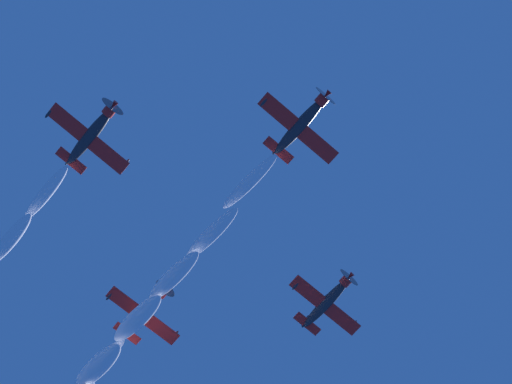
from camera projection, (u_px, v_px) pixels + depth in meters
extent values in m
ellipsoid|color=#232328|center=(300.00, 126.00, 61.65)|extent=(6.38, 1.59, 1.67)
cylinder|color=red|center=(322.00, 100.00, 60.90)|extent=(1.01, 1.18, 1.20)
cone|color=red|center=(327.00, 94.00, 60.74)|extent=(0.73, 0.58, 0.59)
cylinder|color=#3F3F47|center=(326.00, 96.00, 60.78)|extent=(0.37, 2.46, 2.47)
cube|color=red|center=(298.00, 128.00, 61.56)|extent=(1.77, 7.99, 1.42)
ellipsoid|color=#232328|center=(331.00, 153.00, 63.20)|extent=(0.88, 0.32, 0.34)
ellipsoid|color=#232328|center=(264.00, 103.00, 59.93)|extent=(0.88, 0.32, 0.34)
cube|color=red|center=(278.00, 150.00, 62.41)|extent=(1.01, 2.89, 0.59)
cube|color=#232328|center=(277.00, 148.00, 62.84)|extent=(1.15, 0.33, 1.14)
ellipsoid|color=#1E232D|center=(301.00, 122.00, 61.92)|extent=(1.51, 0.84, 0.83)
ellipsoid|color=#232328|center=(326.00, 303.00, 69.33)|extent=(6.38, 1.64, 2.09)
cylinder|color=red|center=(346.00, 281.00, 68.77)|extent=(1.07, 1.18, 1.25)
cone|color=red|center=(350.00, 276.00, 68.65)|extent=(0.76, 0.58, 0.63)
cylinder|color=#3F3F47|center=(349.00, 277.00, 68.68)|extent=(0.52, 2.45, 2.45)
cube|color=red|center=(325.00, 305.00, 69.23)|extent=(1.76, 8.00, 1.50)
ellipsoid|color=#232328|center=(354.00, 324.00, 70.87)|extent=(0.89, 0.32, 0.39)
ellipsoid|color=#232328|center=(295.00, 287.00, 67.59)|extent=(0.89, 0.32, 0.39)
cube|color=red|center=(307.00, 324.00, 69.92)|extent=(1.01, 2.89, 0.64)
cube|color=#232328|center=(305.00, 321.00, 70.35)|extent=(1.21, 0.33, 1.21)
ellipsoid|color=#1E232D|center=(327.00, 299.00, 69.63)|extent=(1.54, 0.85, 0.92)
ellipsoid|color=#232328|center=(90.00, 137.00, 62.15)|extent=(6.38, 1.66, 1.84)
cylinder|color=red|center=(109.00, 111.00, 61.46)|extent=(1.03, 1.21, 1.24)
cone|color=red|center=(114.00, 105.00, 61.31)|extent=(0.74, 0.59, 0.62)
cylinder|color=#3F3F47|center=(113.00, 106.00, 61.35)|extent=(0.43, 2.52, 2.52)
cube|color=red|center=(88.00, 139.00, 62.06)|extent=(1.76, 7.96, 1.69)
ellipsoid|color=#232328|center=(126.00, 163.00, 63.80)|extent=(0.89, 0.33, 0.36)
ellipsoid|color=#232328|center=(48.00, 114.00, 60.32)|extent=(0.89, 0.33, 0.36)
cube|color=red|center=(71.00, 161.00, 62.85)|extent=(1.01, 2.88, 0.69)
cube|color=#232328|center=(71.00, 159.00, 63.28)|extent=(1.17, 0.37, 1.16)
ellipsoid|color=#1E232D|center=(91.00, 132.00, 62.42)|extent=(1.52, 0.86, 0.88)
ellipsoid|color=#232328|center=(144.00, 313.00, 69.78)|extent=(6.38, 1.59, 1.87)
cylinder|color=red|center=(162.00, 292.00, 69.12)|extent=(1.04, 1.16, 1.21)
cone|color=red|center=(166.00, 287.00, 68.98)|extent=(0.75, 0.57, 0.61)
cylinder|color=#3F3F47|center=(165.00, 288.00, 69.01)|extent=(0.45, 2.42, 2.43)
cube|color=red|center=(143.00, 316.00, 69.68)|extent=(1.77, 8.01, 1.31)
ellipsoid|color=#232328|center=(176.00, 334.00, 71.25)|extent=(0.89, 0.31, 0.36)
ellipsoid|color=#232328|center=(109.00, 297.00, 68.11)|extent=(0.89, 0.31, 0.36)
cube|color=red|center=(127.00, 333.00, 70.45)|extent=(1.01, 2.89, 0.56)
cube|color=#232328|center=(127.00, 331.00, 70.88)|extent=(1.18, 0.31, 1.18)
ellipsoid|color=#1E232D|center=(146.00, 309.00, 70.06)|extent=(1.53, 0.83, 0.87)
ellipsoid|color=white|center=(249.00, 182.00, 62.95)|extent=(7.47, 1.53, 2.10)
ellipsoid|color=white|center=(212.00, 234.00, 64.40)|extent=(7.50, 1.73, 2.30)
ellipsoid|color=white|center=(174.00, 276.00, 65.48)|extent=(7.54, 1.93, 2.50)
ellipsoid|color=white|center=(137.00, 319.00, 67.01)|extent=(7.58, 2.13, 2.69)
ellipsoid|color=white|center=(98.00, 366.00, 68.24)|extent=(7.62, 2.33, 2.89)
ellipsoid|color=white|center=(45.00, 193.00, 63.75)|extent=(7.47, 1.53, 2.10)
ellipsoid|color=white|center=(10.00, 239.00, 64.66)|extent=(7.50, 1.73, 2.30)
ellipsoid|color=white|center=(104.00, 358.00, 71.13)|extent=(7.47, 1.53, 2.10)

